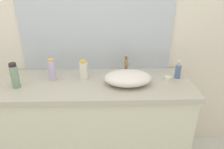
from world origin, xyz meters
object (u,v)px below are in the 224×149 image
at_px(soap_dispenser, 178,71).
at_px(spray_can, 84,70).
at_px(candle_jar, 168,78).
at_px(sink_basin, 128,78).
at_px(perfume_bottle, 52,70).
at_px(lotion_bottle, 15,76).

relative_size(soap_dispenser, spray_can, 0.97).
bearing_deg(candle_jar, sink_basin, -170.02).
distance_m(sink_basin, perfume_bottle, 0.64).
height_order(sink_basin, soap_dispenser, soap_dispenser).
bearing_deg(perfume_bottle, soap_dispenser, 0.27).
bearing_deg(candle_jar, lotion_bottle, -175.92).
xyz_separation_m(sink_basin, perfume_bottle, (-0.63, 0.10, 0.03)).
distance_m(spray_can, candle_jar, 0.72).
xyz_separation_m(sink_basin, lotion_bottle, (-0.89, -0.03, 0.04)).
bearing_deg(soap_dispenser, sink_basin, -166.52).
relative_size(sink_basin, spray_can, 2.30).
distance_m(sink_basin, spray_can, 0.38).
distance_m(soap_dispenser, lotion_bottle, 1.34).
bearing_deg(sink_basin, spray_can, 162.71).
relative_size(sink_basin, lotion_bottle, 1.89).
bearing_deg(candle_jar, spray_can, 175.77).
height_order(sink_basin, perfume_bottle, perfume_bottle).
bearing_deg(soap_dispenser, lotion_bottle, -174.28).
distance_m(sink_basin, lotion_bottle, 0.89).
bearing_deg(sink_basin, lotion_bottle, -178.26).
xyz_separation_m(soap_dispenser, spray_can, (-0.81, 0.01, 0.01)).
relative_size(spray_can, candle_jar, 2.70).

